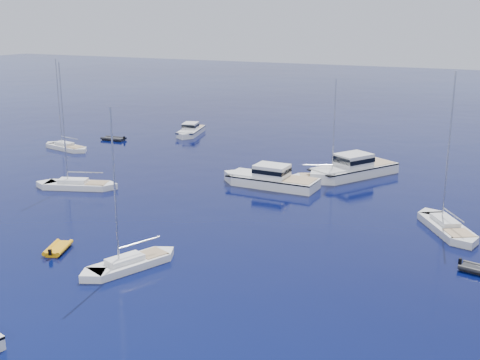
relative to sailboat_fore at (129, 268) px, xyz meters
The scene contains 11 objects.
ground 8.08m from the sailboat_fore, 93.22° to the right, with size 400.00×400.00×0.00m, color #071349.
motor_cruiser_centre 25.57m from the sailboat_fore, 88.44° to the left, with size 3.68×12.03×3.16m, color white, non-canonical shape.
motor_cruiser_distant 34.48m from the sailboat_fore, 76.97° to the left, with size 4.05×13.25×3.48m, color silver, non-canonical shape.
motor_cruiser_horizon 52.75m from the sailboat_fore, 115.27° to the left, with size 2.84×9.29×2.44m, color white, non-canonical shape.
sailboat_fore is the anchor object (origin of this frame).
sailboat_mid_r 27.99m from the sailboat_fore, 42.67° to the left, with size 2.57×9.87×14.51m, color silver, non-canonical shape.
sailboat_mid_l 23.91m from the sailboat_fore, 139.67° to the left, with size 2.53×9.74×14.32m, color white, non-canonical shape.
sailboat_centre 31.37m from the sailboat_fore, 80.06° to the left, with size 2.14×8.24×12.11m, color white, non-canonical shape.
sailboat_far_l 44.97m from the sailboat_fore, 137.16° to the left, with size 2.32×8.94×13.14m, color silver, non-canonical shape.
tender_yellow 7.23m from the sailboat_fore, behind, with size 1.78×3.16×0.95m, color #F1A10E, non-canonical shape.
tender_grey_far 49.61m from the sailboat_fore, 128.52° to the left, with size 2.08×3.83×0.95m, color black, non-canonical shape.
Camera 1 is at (26.62, -26.73, 18.61)m, focal length 45.42 mm.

